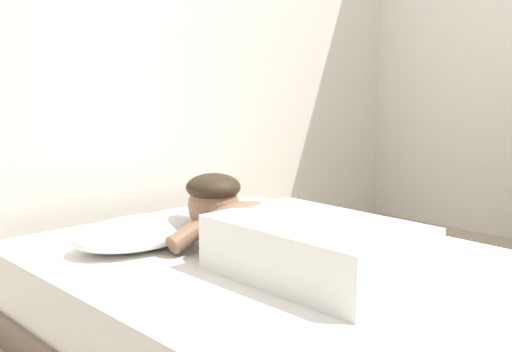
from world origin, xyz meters
TOP-DOWN VIEW (x-y plane):
  - back_wall at (-0.00, 1.46)m, footprint 3.81×0.12m
  - bed at (-0.17, 0.23)m, footprint 1.42×2.02m
  - pillow at (-0.44, 0.76)m, footprint 0.52×0.32m
  - person_lying at (-0.23, 0.23)m, footprint 0.43×0.92m
  - coffee_cup at (-0.07, 0.61)m, footprint 0.12×0.09m
  - cell_phone at (0.01, 0.03)m, footprint 0.07×0.14m

SIDE VIEW (x-z plane):
  - bed at x=-0.17m, z-range 0.00..0.34m
  - cell_phone at x=0.01m, z-range 0.34..0.35m
  - coffee_cup at x=-0.07m, z-range 0.34..0.41m
  - pillow at x=-0.44m, z-range 0.34..0.45m
  - person_lying at x=-0.23m, z-range 0.31..0.58m
  - back_wall at x=0.00m, z-range 0.00..2.50m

